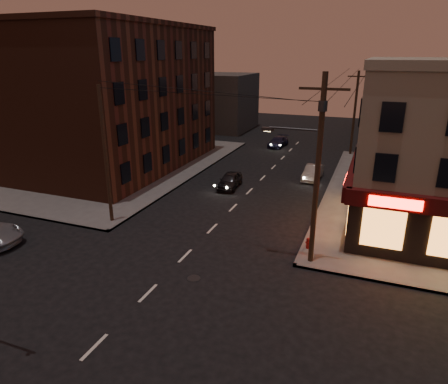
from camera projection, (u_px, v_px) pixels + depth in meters
The scene contains 13 objects.
ground at pixel (148, 293), 19.26m from camera, with size 120.00×120.00×0.00m, color black.
sidewalk_nw at pixel (96, 161), 42.09m from camera, with size 24.00×28.00×0.15m, color #514F4C.
brick_apartment at pixel (118, 99), 38.71m from camera, with size 12.00×20.00×13.00m, color #482417.
bg_building_ne_a at pixel (421, 120), 46.72m from camera, with size 10.00×12.00×7.00m, color #3F3D3A.
bg_building_nw at pixel (220, 102), 59.30m from camera, with size 9.00×10.00×8.00m, color #3F3D3A.
bg_building_ne_b at pixel (399, 108), 59.88m from camera, with size 8.00×8.00×6.00m, color #3F3D3A.
utility_pole_main at pixel (316, 162), 20.16m from camera, with size 4.20×0.44×10.00m.
utility_pole_far at pixel (354, 114), 43.52m from camera, with size 0.26×0.26×9.00m, color #382619.
utility_pole_west at pixel (106, 156), 25.76m from camera, with size 0.24×0.24×9.00m, color #382619.
sedan_near at pixel (230, 180), 34.05m from camera, with size 1.52×3.77×1.29m, color black.
sedan_mid at pixel (313, 172), 36.28m from camera, with size 1.35×3.89×1.28m, color gray.
sedan_far at pixel (278, 142), 48.85m from camera, with size 1.67×4.11×1.19m, color #181831.
fire_hydrant at pixel (308, 243), 23.23m from camera, with size 0.31×0.31×0.68m.
Camera 1 is at (9.42, -14.09, 11.01)m, focal length 32.00 mm.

